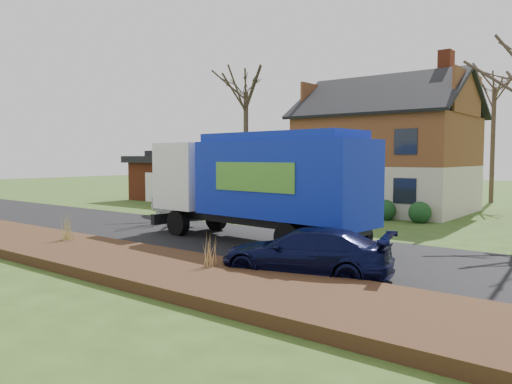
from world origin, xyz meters
The scene contains 12 objects.
ground centered at (0.00, 0.00, 0.00)m, with size 120.00×120.00×0.00m, color #2C4818.
road centered at (0.00, 0.00, 0.01)m, with size 80.00×7.00×0.02m, color black.
mulch_verge centered at (0.00, -5.30, 0.15)m, with size 80.00×3.50×0.30m, color black.
main_house centered at (1.49, 13.91, 4.03)m, with size 12.95×8.95×9.26m.
ranch_house centered at (-12.00, 13.00, 1.81)m, with size 9.80×8.20×3.70m.
garbage_truck centered at (2.82, 0.43, 2.36)m, with size 9.72×3.22×4.10m.
silver_sedan centered at (-5.47, 4.18, 0.67)m, with size 1.42×4.07×1.34m, color #9D9FA5.
navy_wagon centered at (7.19, -3.21, 0.67)m, with size 1.87×4.61×1.34m, color black.
tree_front_west centered at (-5.16, 9.40, 8.23)m, with size 3.36×3.36×9.99m.
tree_back centered at (5.68, 23.47, 9.12)m, with size 3.45×3.45×10.94m.
grass_clump_mid centered at (-1.75, -4.70, 0.81)m, with size 0.36×0.30×1.01m.
grass_clump_east centered at (5.11, -4.76, 0.74)m, with size 0.35×0.29×0.87m.
Camera 1 is at (14.26, -14.34, 3.21)m, focal length 35.00 mm.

